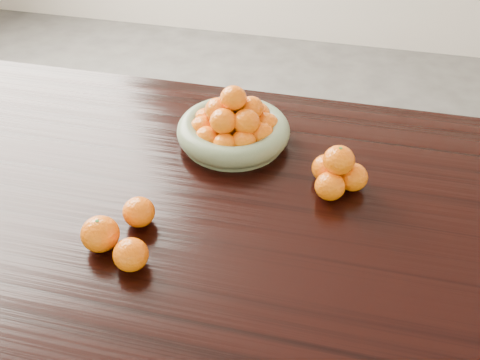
% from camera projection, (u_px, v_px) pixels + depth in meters
% --- Properties ---
extents(dining_table, '(2.00, 1.00, 0.75)m').
position_uv_depth(dining_table, '(248.00, 229.00, 1.30)').
color(dining_table, black).
rests_on(dining_table, ground).
extents(fruit_bowl, '(0.30, 0.30, 0.16)m').
position_uv_depth(fruit_bowl, '(234.00, 127.00, 1.40)').
color(fruit_bowl, gray).
rests_on(fruit_bowl, dining_table).
extents(orange_pyramid, '(0.14, 0.14, 0.12)m').
position_uv_depth(orange_pyramid, '(337.00, 173.00, 1.25)').
color(orange_pyramid, orange).
rests_on(orange_pyramid, dining_table).
extents(loose_orange_0, '(0.08, 0.08, 0.08)m').
position_uv_depth(loose_orange_0, '(100.00, 234.00, 1.11)').
color(loose_orange_0, orange).
rests_on(loose_orange_0, dining_table).
extents(loose_orange_1, '(0.07, 0.07, 0.07)m').
position_uv_depth(loose_orange_1, '(139.00, 212.00, 1.17)').
color(loose_orange_1, orange).
rests_on(loose_orange_1, dining_table).
extents(loose_orange_2, '(0.07, 0.07, 0.07)m').
position_uv_depth(loose_orange_2, '(131.00, 255.00, 1.07)').
color(loose_orange_2, orange).
rests_on(loose_orange_2, dining_table).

